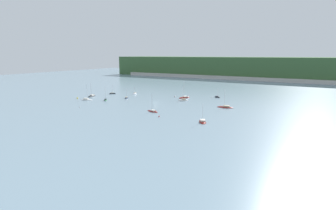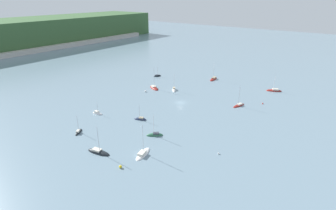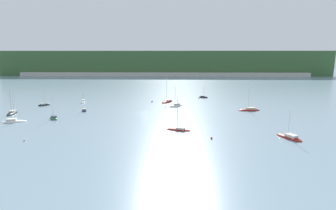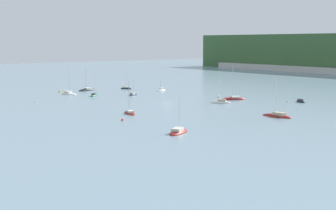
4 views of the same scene
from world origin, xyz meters
The scene contains 19 objects.
ground_plane centered at (0.00, 0.00, 0.00)m, with size 600.00×600.00×0.00m, color slate.
hillside_ridge centered at (0.00, 197.89, 12.50)m, with size 336.96×62.43×25.01m.
shore_town_strip centered at (0.00, 163.17, 1.87)m, with size 286.41×6.00×3.75m.
sailboat_0 centered at (-45.63, 13.16, 0.11)m, with size 4.94×3.81×7.31m.
sailboat_1 centered at (8.05, 22.72, 0.10)m, with size 6.58×8.95×12.67m.
sailboat_2 centered at (-31.06, 20.76, 0.11)m, with size 2.60×5.20×6.06m.
sailboat_3 centered at (-41.97, -14.80, 0.15)m, with size 8.36×4.53×10.75m.
sailboat_4 centered at (42.50, -29.49, 0.10)m, with size 6.16×8.15×8.57m.
sailboat_5 centered at (41.35, 5.09, 0.12)m, with size 9.06×3.60×10.91m.
sailboat_6 centered at (-24.25, 2.68, 0.09)m, with size 3.64×5.26×7.14m.
sailboat_7 centered at (12.85, -22.89, 0.11)m, with size 7.55×3.80×9.83m.
sailboat_8 centered at (12.09, 12.52, 0.12)m, with size 6.43×5.57×9.71m.
sailboat_9 centered at (26.26, 35.48, 0.07)m, with size 5.17×3.73×7.08m.
sailboat_10 centered at (-30.58, -10.12, 0.09)m, with size 5.25×5.62×8.83m.
sailboat_11 centered at (-49.73, -3.04, 0.09)m, with size 4.11×8.62×10.29m.
mooring_buoy_1 centered at (21.49, -30.71, 0.28)m, with size 0.56×0.56×0.56m.
mooring_buoy_2 centered at (23.61, 32.00, 0.28)m, with size 0.56×0.56×0.56m.
mooring_buoy_3 centered at (-27.52, -33.57, 0.25)m, with size 0.50×0.50×0.50m.
mooring_buoy_4 centered at (0.97, 22.51, 0.44)m, with size 0.89×0.89×0.89m.
Camera 3 is at (11.73, -97.65, 22.40)m, focal length 28.00 mm.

